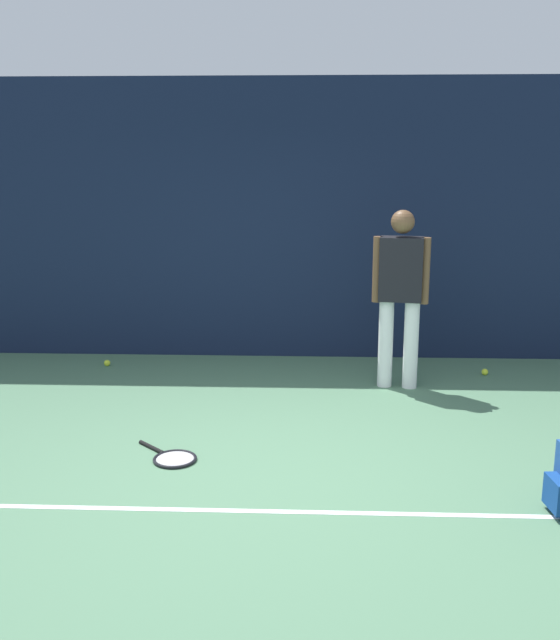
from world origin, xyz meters
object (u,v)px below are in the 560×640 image
Objects in this scene: tennis_ball_near_player at (485,372)px; tennis_ball_by_fence at (107,363)px; tennis_player at (400,288)px; tennis_racket at (173,458)px.

tennis_ball_near_player is 3.94m from tennis_ball_by_fence.
tennis_ball_near_player is 1.00× the size of tennis_ball_by_fence.
tennis_player is 2.75m from tennis_racket.
tennis_racket is at bearing 53.35° from tennis_player.
tennis_racket is 3.56m from tennis_ball_near_player.
tennis_ball_near_player is (0.94, 0.41, -0.93)m from tennis_player.
tennis_player reaches higher than tennis_racket.
tennis_racket is 8.60× the size of tennis_ball_near_player.
tennis_racket is (-1.85, -1.79, -0.95)m from tennis_player.
tennis_player is 25.76× the size of tennis_ball_near_player.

